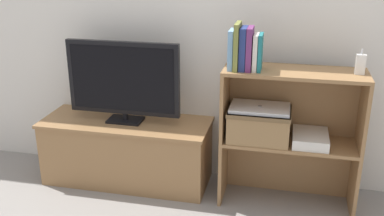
{
  "coord_description": "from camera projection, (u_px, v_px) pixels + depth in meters",
  "views": [
    {
      "loc": [
        0.55,
        -2.32,
        1.51
      ],
      "look_at": [
        0.0,
        0.15,
        0.57
      ],
      "focal_mm": 42.0,
      "sensor_mm": 36.0,
      "label": 1
    }
  ],
  "objects": [
    {
      "name": "ground_plane",
      "position": [
        187.0,
        203.0,
        2.76
      ],
      "size": [
        16.0,
        16.0,
        0.0
      ],
      "primitive_type": "plane",
      "color": "gray"
    },
    {
      "name": "tv_stand",
      "position": [
        127.0,
        151.0,
        2.96
      ],
      "size": [
        1.09,
        0.41,
        0.42
      ],
      "color": "olive",
      "rests_on": "ground_plane"
    },
    {
      "name": "tv",
      "position": [
        123.0,
        80.0,
        2.79
      ],
      "size": [
        0.72,
        0.14,
        0.52
      ],
      "color": "black",
      "rests_on": "tv_stand"
    },
    {
      "name": "bookshelf_lower_tier",
      "position": [
        288.0,
        159.0,
        2.73
      ],
      "size": [
        0.79,
        0.3,
        0.41
      ],
      "color": "olive",
      "rests_on": "ground_plane"
    },
    {
      "name": "bookshelf_upper_tier",
      "position": [
        293.0,
        94.0,
        2.59
      ],
      "size": [
        0.79,
        0.3,
        0.43
      ],
      "color": "olive",
      "rests_on": "bookshelf_lower_tier"
    },
    {
      "name": "book_skyblue",
      "position": [
        231.0,
        50.0,
        2.48
      ],
      "size": [
        0.03,
        0.12,
        0.22
      ],
      "color": "#709ECC",
      "rests_on": "bookshelf_upper_tier"
    },
    {
      "name": "book_olive",
      "position": [
        237.0,
        46.0,
        2.46
      ],
      "size": [
        0.03,
        0.16,
        0.26
      ],
      "color": "olive",
      "rests_on": "bookshelf_upper_tier"
    },
    {
      "name": "book_navy",
      "position": [
        243.0,
        49.0,
        2.46
      ],
      "size": [
        0.04,
        0.13,
        0.24
      ],
      "color": "navy",
      "rests_on": "bookshelf_upper_tier"
    },
    {
      "name": "book_plum",
      "position": [
        250.0,
        49.0,
        2.45
      ],
      "size": [
        0.03,
        0.14,
        0.24
      ],
      "color": "#6B2D66",
      "rests_on": "bookshelf_upper_tier"
    },
    {
      "name": "book_ivory",
      "position": [
        256.0,
        52.0,
        2.45
      ],
      "size": [
        0.02,
        0.12,
        0.2
      ],
      "color": "silver",
      "rests_on": "bookshelf_upper_tier"
    },
    {
      "name": "book_teal",
      "position": [
        260.0,
        52.0,
        2.45
      ],
      "size": [
        0.02,
        0.12,
        0.2
      ],
      "color": "#1E7075",
      "rests_on": "bookshelf_upper_tier"
    },
    {
      "name": "baby_monitor",
      "position": [
        360.0,
        64.0,
        2.4
      ],
      "size": [
        0.05,
        0.04,
        0.14
      ],
      "color": "white",
      "rests_on": "bookshelf_upper_tier"
    },
    {
      "name": "storage_basket_left",
      "position": [
        259.0,
        123.0,
        2.62
      ],
      "size": [
        0.36,
        0.26,
        0.19
      ],
      "color": "#937047",
      "rests_on": "bookshelf_lower_tier"
    },
    {
      "name": "laptop",
      "position": [
        260.0,
        108.0,
        2.59
      ],
      "size": [
        0.34,
        0.22,
        0.02
      ],
      "color": "white",
      "rests_on": "storage_basket_left"
    },
    {
      "name": "magazine_stack",
      "position": [
        310.0,
        138.0,
        2.59
      ],
      "size": [
        0.2,
        0.26,
        0.06
      ],
      "color": "silver",
      "rests_on": "bookshelf_lower_tier"
    }
  ]
}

